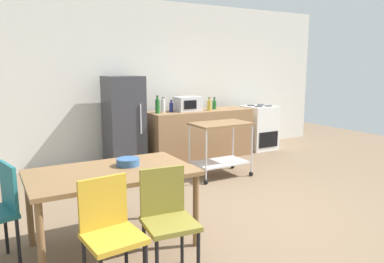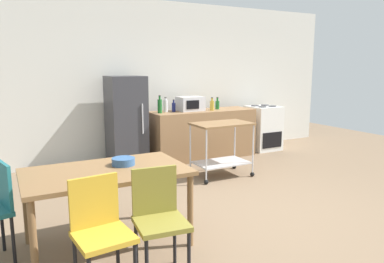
# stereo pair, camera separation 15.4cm
# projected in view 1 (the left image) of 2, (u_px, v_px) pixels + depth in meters

# --- Properties ---
(ground_plane) EXTENTS (12.00, 12.00, 0.00)m
(ground_plane) POSITION_uv_depth(u_px,v_px,m) (247.00, 213.00, 4.32)
(ground_plane) COLOR brown
(back_wall) EXTENTS (8.40, 0.12, 2.90)m
(back_wall) POSITION_uv_depth(u_px,v_px,m) (142.00, 80.00, 6.80)
(back_wall) COLOR silver
(back_wall) RESTS_ON ground_plane
(kitchen_counter) EXTENTS (2.00, 0.64, 0.90)m
(kitchen_counter) POSITION_uv_depth(u_px,v_px,m) (200.00, 134.00, 6.90)
(kitchen_counter) COLOR olive
(kitchen_counter) RESTS_ON ground_plane
(dining_table) EXTENTS (1.50, 0.90, 0.75)m
(dining_table) POSITION_uv_depth(u_px,v_px,m) (112.00, 179.00, 3.42)
(dining_table) COLOR brown
(dining_table) RESTS_ON ground_plane
(chair_mustard) EXTENTS (0.44, 0.44, 0.89)m
(chair_mustard) POSITION_uv_depth(u_px,v_px,m) (110.00, 229.00, 2.71)
(chair_mustard) COLOR gold
(chair_mustard) RESTS_ON ground_plane
(chair_olive) EXTENTS (0.44, 0.44, 0.89)m
(chair_olive) POSITION_uv_depth(u_px,v_px,m) (167.00, 215.00, 2.96)
(chair_olive) COLOR olive
(chair_olive) RESTS_ON ground_plane
(stove_oven) EXTENTS (0.60, 0.61, 0.92)m
(stove_oven) POSITION_uv_depth(u_px,v_px,m) (259.00, 127.00, 7.62)
(stove_oven) COLOR white
(stove_oven) RESTS_ON ground_plane
(refrigerator) EXTENTS (0.60, 0.63, 1.55)m
(refrigerator) POSITION_uv_depth(u_px,v_px,m) (124.00, 122.00, 6.22)
(refrigerator) COLOR #333338
(refrigerator) RESTS_ON ground_plane
(kitchen_cart) EXTENTS (0.91, 0.57, 0.85)m
(kitchen_cart) POSITION_uv_depth(u_px,v_px,m) (221.00, 140.00, 5.69)
(kitchen_cart) COLOR brown
(kitchen_cart) RESTS_ON ground_plane
(bottle_sesame_oil) EXTENTS (0.08, 0.08, 0.31)m
(bottle_sesame_oil) POSITION_uv_depth(u_px,v_px,m) (157.00, 106.00, 6.37)
(bottle_sesame_oil) COLOR #1E6628
(bottle_sesame_oil) RESTS_ON kitchen_counter
(bottle_wine) EXTENTS (0.08, 0.08, 0.27)m
(bottle_wine) POSITION_uv_depth(u_px,v_px,m) (163.00, 106.00, 6.52)
(bottle_wine) COLOR silver
(bottle_wine) RESTS_ON kitchen_counter
(bottle_soda) EXTENTS (0.07, 0.07, 0.22)m
(bottle_soda) POSITION_uv_depth(u_px,v_px,m) (171.00, 107.00, 6.59)
(bottle_soda) COLOR navy
(bottle_soda) RESTS_ON kitchen_counter
(microwave) EXTENTS (0.46, 0.35, 0.26)m
(microwave) POSITION_uv_depth(u_px,v_px,m) (188.00, 104.00, 6.72)
(microwave) COLOR silver
(microwave) RESTS_ON kitchen_counter
(bottle_sparkling_water) EXTENTS (0.08, 0.08, 0.24)m
(bottle_sparkling_water) POSITION_uv_depth(u_px,v_px,m) (209.00, 105.00, 6.80)
(bottle_sparkling_water) COLOR gold
(bottle_sparkling_water) RESTS_ON kitchen_counter
(bottle_vinegar) EXTENTS (0.08, 0.08, 0.23)m
(bottle_vinegar) POSITION_uv_depth(u_px,v_px,m) (214.00, 104.00, 7.00)
(bottle_vinegar) COLOR #1E6628
(bottle_vinegar) RESTS_ON kitchen_counter
(fruit_bowl) EXTENTS (0.23, 0.23, 0.07)m
(fruit_bowl) POSITION_uv_depth(u_px,v_px,m) (128.00, 162.00, 3.58)
(fruit_bowl) COLOR #33598C
(fruit_bowl) RESTS_ON dining_table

